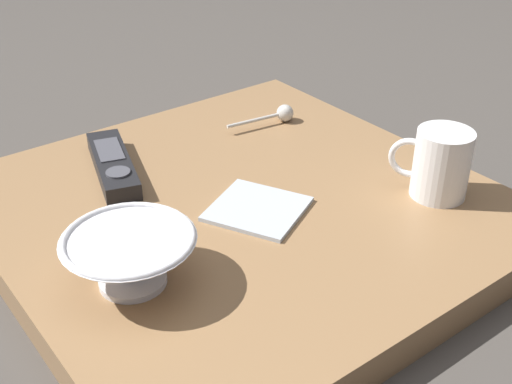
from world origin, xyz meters
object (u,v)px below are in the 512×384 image
at_px(folded_napkin, 257,209).
at_px(teaspoon, 281,114).
at_px(cereal_bowl, 130,257).
at_px(coffee_mug, 440,164).
at_px(tv_remote_near, 113,165).

bearing_deg(folded_napkin, teaspoon, 134.40).
height_order(cereal_bowl, folded_napkin, cereal_bowl).
bearing_deg(coffee_mug, cereal_bowl, -100.57).
distance_m(cereal_bowl, folded_napkin, 0.21).
bearing_deg(teaspoon, coffee_mug, 3.43).
distance_m(cereal_bowl, teaspoon, 0.47).
bearing_deg(teaspoon, tv_remote_near, -92.04).
xyz_separation_m(cereal_bowl, teaspoon, (-0.24, 0.41, -0.02)).
bearing_deg(cereal_bowl, teaspoon, 120.02).
height_order(cereal_bowl, coffee_mug, coffee_mug).
xyz_separation_m(teaspoon, folded_napkin, (0.20, -0.21, -0.01)).
bearing_deg(tv_remote_near, coffee_mug, 45.01).
relative_size(coffee_mug, folded_napkin, 0.65).
bearing_deg(teaspoon, cereal_bowl, -59.98).
relative_size(cereal_bowl, coffee_mug, 1.50).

